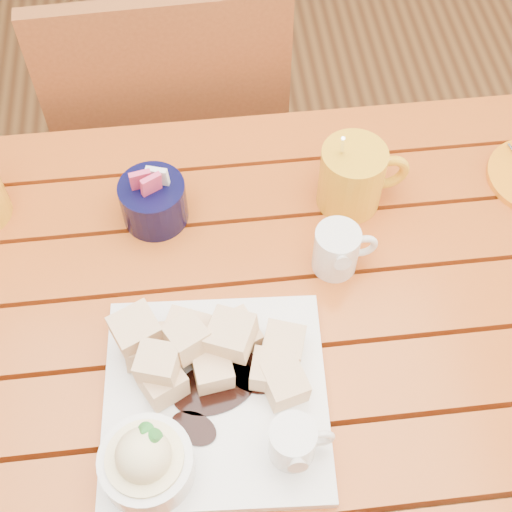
{
  "coord_description": "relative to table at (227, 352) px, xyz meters",
  "views": [
    {
      "loc": [
        -0.01,
        -0.49,
        1.65
      ],
      "look_at": [
        0.05,
        0.06,
        0.82
      ],
      "focal_mm": 50.0,
      "sensor_mm": 36.0,
      "label": 1
    }
  ],
  "objects": [
    {
      "name": "table",
      "position": [
        0.0,
        0.0,
        0.0
      ],
      "size": [
        1.2,
        0.79,
        0.75
      ],
      "color": "#9B4014",
      "rests_on": "ground"
    },
    {
      "name": "dessert_plate",
      "position": [
        -0.04,
        -0.14,
        0.14
      ],
      "size": [
        0.31,
        0.31,
        0.12
      ],
      "rotation": [
        0.0,
        0.0,
        -0.06
      ],
      "color": "white",
      "rests_on": "table"
    },
    {
      "name": "sugar_caddy",
      "position": [
        -0.09,
        0.19,
        0.15
      ],
      "size": [
        0.1,
        0.1,
        0.11
      ],
      "color": "black",
      "rests_on": "table"
    },
    {
      "name": "coffee_mug_right",
      "position": [
        0.22,
        0.19,
        0.17
      ],
      "size": [
        0.14,
        0.1,
        0.17
      ],
      "rotation": [
        0.0,
        0.0,
        0.06
      ],
      "color": "gold",
      "rests_on": "table"
    },
    {
      "name": "chair_far",
      "position": [
        -0.07,
        0.59,
        -0.12
      ],
      "size": [
        0.46,
        0.46,
        0.94
      ],
      "rotation": [
        0.0,
        0.0,
        3.18
      ],
      "color": "brown",
      "rests_on": "ground"
    },
    {
      "name": "ground",
      "position": [
        0.0,
        -0.0,
        -0.64
      ],
      "size": [
        5.0,
        5.0,
        0.0
      ],
      "primitive_type": "plane",
      "color": "#512D17",
      "rests_on": "ground"
    },
    {
      "name": "cream_pitcher",
      "position": [
        0.17,
        0.07,
        0.15
      ],
      "size": [
        0.1,
        0.08,
        0.08
      ],
      "rotation": [
        0.0,
        0.0,
        0.04
      ],
      "color": "white",
      "rests_on": "table"
    }
  ]
}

